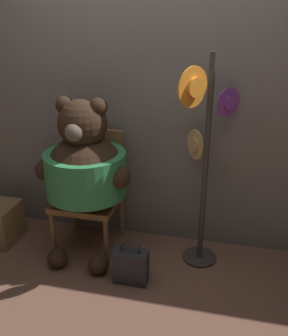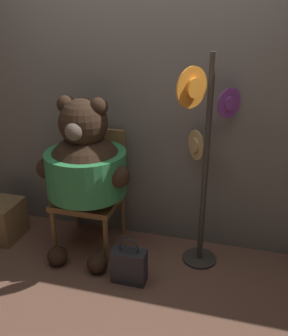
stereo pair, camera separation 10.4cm
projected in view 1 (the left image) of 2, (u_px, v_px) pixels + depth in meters
The scene contains 6 objects.
ground_plane at pixel (127, 275), 2.95m from camera, with size 14.00×14.00×0.00m, color brown.
wall_back at pixel (146, 114), 3.11m from camera, with size 8.00×0.10×2.26m.
chair at pixel (91, 186), 3.22m from camera, with size 0.53×0.50×1.00m.
teddy_bear at pixel (85, 168), 2.96m from camera, with size 0.78×0.69×1.34m.
hat_display_rack at pixel (203, 157), 2.80m from camera, with size 0.40×0.50×1.68m.
handbag_on_ground at pixel (131, 266), 2.84m from camera, with size 0.26×0.13×0.39m.
Camera 1 is at (0.67, -2.29, 1.94)m, focal length 40.00 mm.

